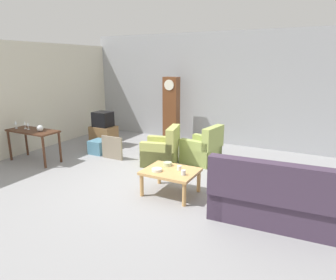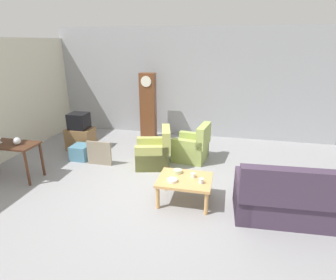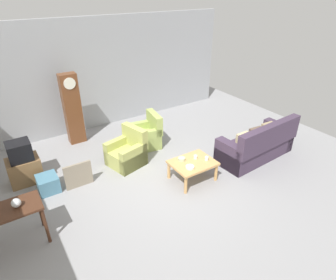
% 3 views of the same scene
% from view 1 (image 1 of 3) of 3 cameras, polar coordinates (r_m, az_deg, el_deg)
% --- Properties ---
extents(ground_plane, '(10.40, 10.40, 0.00)m').
position_cam_1_polar(ground_plane, '(6.11, -2.09, -8.18)').
color(ground_plane, gray).
extents(garage_door_wall, '(8.40, 0.16, 3.20)m').
position_cam_1_polar(garage_door_wall, '(8.96, 9.45, 9.59)').
color(garage_door_wall, '#9EA0A5').
rests_on(garage_door_wall, ground_plane).
extents(pegboard_wall_left, '(0.12, 6.40, 2.88)m').
position_cam_1_polar(pegboard_wall_left, '(8.82, -25.42, 7.24)').
color(pegboard_wall_left, beige).
rests_on(pegboard_wall_left, ground_plane).
extents(couch_floral, '(2.15, 1.00, 1.04)m').
position_cam_1_polar(couch_floral, '(4.86, 20.90, -10.91)').
color(couch_floral, '#423347').
rests_on(couch_floral, ground_plane).
extents(armchair_olive_near, '(0.95, 0.93, 0.92)m').
position_cam_1_polar(armchair_olive_near, '(7.09, -1.16, -2.24)').
color(armchair_olive_near, tan).
rests_on(armchair_olive_near, ground_plane).
extents(armchair_olive_far, '(0.90, 0.87, 0.92)m').
position_cam_1_polar(armchair_olive_far, '(7.24, 6.62, -1.98)').
color(armchair_olive_far, '#9FB15B').
rests_on(armchair_olive_far, ground_plane).
extents(coffee_table_wood, '(0.96, 0.76, 0.46)m').
position_cam_1_polar(coffee_table_wood, '(5.48, 0.51, -6.45)').
color(coffee_table_wood, tan).
rests_on(coffee_table_wood, ground_plane).
extents(console_table_dark, '(1.30, 0.56, 0.78)m').
position_cam_1_polar(console_table_dark, '(7.89, -24.37, 0.92)').
color(console_table_dark, '#472819').
rests_on(console_table_dark, ground_plane).
extents(grandfather_clock, '(0.44, 0.30, 1.95)m').
position_cam_1_polar(grandfather_clock, '(8.83, 0.63, 5.67)').
color(grandfather_clock, brown).
rests_on(grandfather_clock, ground_plane).
extents(tv_stand_cabinet, '(0.68, 0.52, 0.58)m').
position_cam_1_polar(tv_stand_cabinet, '(8.80, -12.16, 0.71)').
color(tv_stand_cabinet, brown).
rests_on(tv_stand_cabinet, ground_plane).
extents(tv_crt, '(0.48, 0.44, 0.42)m').
position_cam_1_polar(tv_crt, '(8.70, -12.34, 3.92)').
color(tv_crt, black).
rests_on(tv_crt, tv_stand_cabinet).
extents(framed_picture_leaning, '(0.60, 0.05, 0.58)m').
position_cam_1_polar(framed_picture_leaning, '(7.60, -10.65, -1.46)').
color(framed_picture_leaning, gray).
rests_on(framed_picture_leaning, ground_plane).
extents(storage_box_blue, '(0.42, 0.46, 0.36)m').
position_cam_1_polar(storage_box_blue, '(8.16, -13.05, -1.26)').
color(storage_box_blue, teal).
rests_on(storage_box_blue, ground_plane).
extents(glass_dome_cloche, '(0.15, 0.15, 0.15)m').
position_cam_1_polar(glass_dome_cloche, '(7.63, -23.26, 2.07)').
color(glass_dome_cloche, silver).
rests_on(glass_dome_cloche, console_table_dark).
extents(cup_white_porcelain, '(0.08, 0.08, 0.08)m').
position_cam_1_polar(cup_white_porcelain, '(5.45, 2.17, -5.35)').
color(cup_white_porcelain, white).
rests_on(cup_white_porcelain, coffee_table_wood).
extents(cup_blue_rimmed, '(0.08, 0.08, 0.09)m').
position_cam_1_polar(cup_blue_rimmed, '(5.23, 2.96, -6.23)').
color(cup_blue_rimmed, silver).
rests_on(cup_blue_rimmed, coffee_table_wood).
extents(bowl_white_stacked, '(0.18, 0.18, 0.05)m').
position_cam_1_polar(bowl_white_stacked, '(5.41, -2.15, -5.71)').
color(bowl_white_stacked, white).
rests_on(bowl_white_stacked, coffee_table_wood).
extents(bowl_shallow_green, '(0.17, 0.17, 0.07)m').
position_cam_1_polar(bowl_shallow_green, '(5.68, -0.11, -4.59)').
color(bowl_shallow_green, '#B2C69E').
rests_on(bowl_shallow_green, coffee_table_wood).
extents(wine_glass_tall, '(0.07, 0.07, 0.20)m').
position_cam_1_polar(wine_glass_tall, '(8.20, -27.10, 2.86)').
color(wine_glass_tall, silver).
rests_on(wine_glass_tall, console_table_dark).
extents(wine_glass_mid, '(0.06, 0.06, 0.19)m').
position_cam_1_polar(wine_glass_mid, '(8.06, -25.70, 2.81)').
color(wine_glass_mid, silver).
rests_on(wine_glass_mid, console_table_dark).
extents(wine_glass_short, '(0.07, 0.07, 0.18)m').
position_cam_1_polar(wine_glass_short, '(7.94, -25.19, 2.63)').
color(wine_glass_short, silver).
rests_on(wine_glass_short, console_table_dark).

